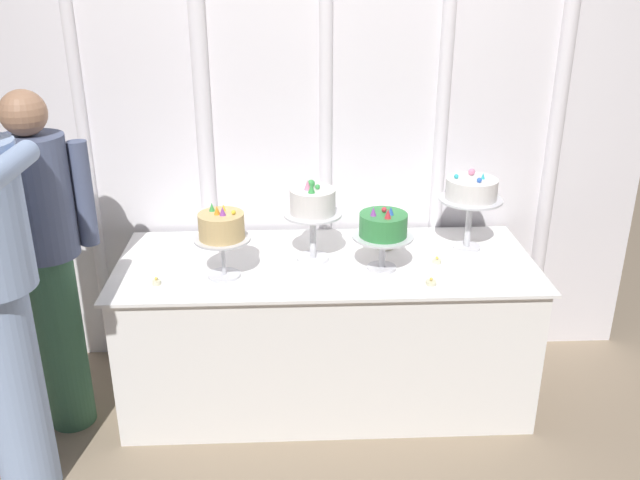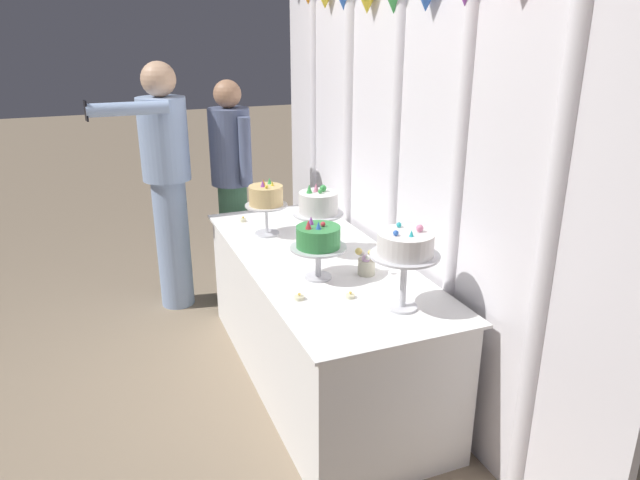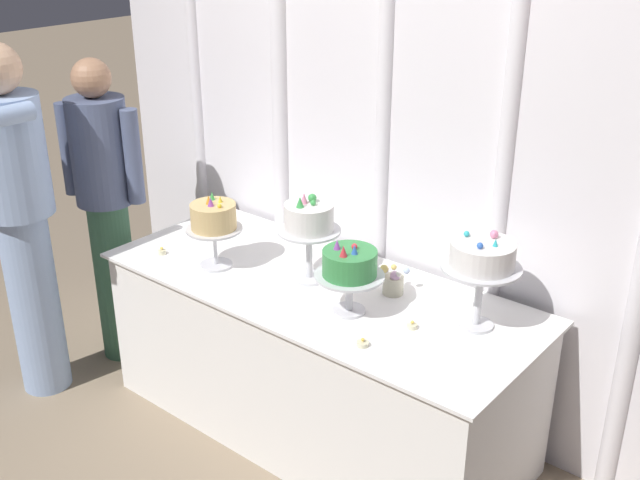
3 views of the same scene
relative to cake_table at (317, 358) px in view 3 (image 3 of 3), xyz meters
name	(u,v)px [view 3 (image 3 of 3)]	position (x,y,z in m)	size (l,w,h in m)	color
ground_plane	(303,436)	(0.00, -0.10, -0.38)	(24.00, 24.00, 0.00)	gray
draped_curtain	(383,133)	(0.01, 0.46, 0.95)	(3.41, 0.15, 2.54)	white
cake_table	(317,358)	(0.00, 0.00, 0.00)	(1.99, 0.81, 0.75)	white
cake_display_leftmost	(214,220)	(-0.47, -0.15, 0.60)	(0.25, 0.25, 0.34)	silver
cake_display_midleft	(309,222)	(-0.06, 0.03, 0.65)	(0.28, 0.28, 0.40)	silver
cake_display_midright	(349,267)	(0.25, -0.10, 0.58)	(0.28, 0.28, 0.32)	silver
cake_display_rightmost	(482,259)	(0.71, 0.13, 0.67)	(0.31, 0.31, 0.39)	silver
flower_vase	(393,281)	(0.30, 0.14, 0.43)	(0.10, 0.12, 0.14)	beige
tealight_far_left	(162,252)	(-0.76, -0.22, 0.39)	(0.04, 0.04, 0.04)	beige
tealight_near_left	(363,343)	(0.45, -0.27, 0.38)	(0.05, 0.05, 0.03)	beige
tealight_near_right	(412,326)	(0.52, -0.05, 0.38)	(0.04, 0.04, 0.03)	beige
guest_man_dark_suit	(106,200)	(-1.24, -0.17, 0.52)	(0.43, 0.37, 1.61)	#3D6B4C
guest_man_pink_jacket	(18,210)	(-1.29, -0.62, 0.59)	(0.49, 0.66, 1.73)	#93ADD6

